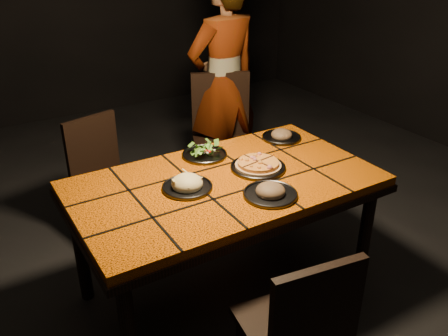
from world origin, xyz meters
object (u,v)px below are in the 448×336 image
plate_pasta (187,185)px  diner (224,85)px  chair_far_left (102,171)px  chair_far_right (222,130)px  dining_table (225,192)px  plate_pizza (258,166)px  chair_near (300,326)px

plate_pasta → diner: bearing=51.5°
plate_pasta → chair_far_left: bearing=99.7°
chair_far_right → diner: bearing=78.9°
dining_table → diner: diner is taller
chair_far_right → plate_pizza: chair_far_right is taller
chair_near → plate_pizza: bearing=-105.5°
dining_table → chair_near: chair_near is taller
chair_near → chair_far_right: 1.97m
diner → plate_pasta: size_ratio=6.70×
chair_far_left → plate_pasta: chair_far_left is taller
plate_pizza → chair_far_left: bearing=122.3°
chair_near → chair_far_left: bearing=-74.5°
dining_table → plate_pizza: 0.24m
chair_far_left → plate_pizza: 1.16m
chair_near → diner: bearing=-104.7°
chair_far_right → plate_pizza: size_ratio=3.22×
chair_far_left → chair_far_right: size_ratio=0.86×
dining_table → chair_near: bearing=-100.2°
dining_table → chair_far_right: bearing=59.7°
dining_table → plate_pasta: (-0.22, 0.01, 0.10)m
chair_far_right → chair_far_left: bearing=-155.1°
chair_far_left → chair_far_right: chair_far_right is taller
dining_table → chair_near: (-0.15, -0.83, -0.18)m
diner → plate_pasta: 1.45m
dining_table → diner: bearing=59.2°
dining_table → chair_far_left: chair_far_left is taller
chair_far_right → plate_pizza: 1.07m
chair_far_left → plate_pasta: (0.16, -0.95, 0.29)m
chair_far_left → chair_far_right: 0.97m
chair_near → plate_pizza: chair_near is taller
chair_near → chair_far_left: size_ratio=1.02×
dining_table → diner: (0.68, 1.15, 0.19)m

